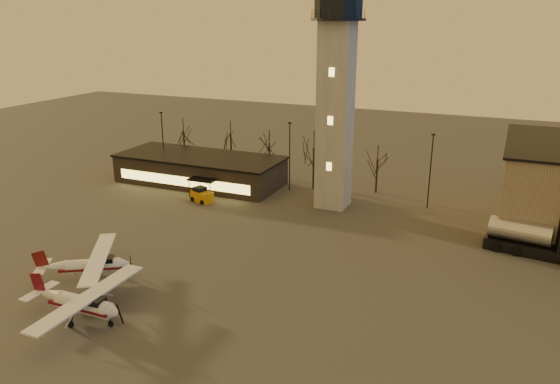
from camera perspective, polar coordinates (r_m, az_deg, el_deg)
name	(u,v)px	position (r m, az deg, el deg)	size (l,w,h in m)	color
ground	(226,309)	(49.36, -5.71, -12.07)	(220.00, 220.00, 0.00)	#3A3836
control_tower	(336,84)	(70.86, 5.90, 11.15)	(6.80, 6.80, 32.60)	gray
terminal	(200,169)	(84.56, -8.33, 2.37)	(25.40, 12.20, 4.30)	black
light_poles	(339,166)	(73.74, 6.24, 2.75)	(58.50, 12.25, 10.14)	black
tree_row	(269,140)	(85.95, -1.19, 5.41)	(37.20, 9.20, 8.80)	black
cessna_front	(86,308)	(49.70, -19.61, -11.33)	(9.94, 12.57, 3.48)	silver
cessna_rear	(95,268)	(56.68, -18.73, -7.54)	(9.72, 11.15, 3.35)	white
fuel_truck	(532,242)	(64.92, 24.87, -4.75)	(9.95, 4.39, 3.57)	black
service_cart	(202,196)	(76.40, -8.19, -0.42)	(3.51, 2.79, 1.99)	#C8810B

